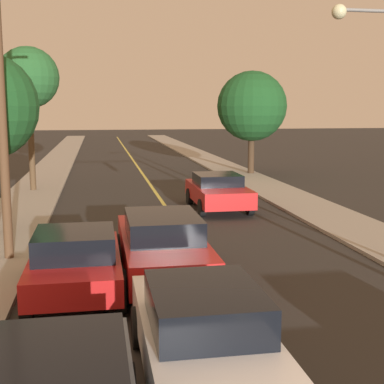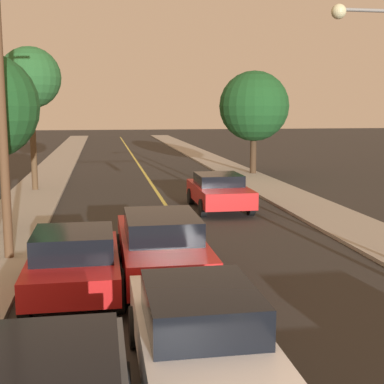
# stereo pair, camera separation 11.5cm
# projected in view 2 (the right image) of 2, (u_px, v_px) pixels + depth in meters

# --- Properties ---
(road_surface) EXTENTS (8.96, 80.00, 0.01)m
(road_surface) POSITION_uv_depth(u_px,v_px,m) (139.00, 165.00, 38.50)
(road_surface) COLOR #2D2B28
(road_surface) RESTS_ON ground
(sidewalk_left) EXTENTS (2.50, 80.00, 0.12)m
(sidewalk_left) POSITION_uv_depth(u_px,v_px,m) (57.00, 165.00, 37.55)
(sidewalk_left) COLOR #9E998E
(sidewalk_left) RESTS_ON ground
(sidewalk_right) EXTENTS (2.50, 80.00, 0.12)m
(sidewalk_right) POSITION_uv_depth(u_px,v_px,m) (216.00, 163.00, 39.43)
(sidewalk_right) COLOR #9E998E
(sidewalk_right) RESTS_ON ground
(car_near_lane_front) EXTENTS (1.88, 4.49, 1.54)m
(car_near_lane_front) POSITION_uv_depth(u_px,v_px,m) (199.00, 334.00, 7.74)
(car_near_lane_front) COLOR white
(car_near_lane_front) RESTS_ON ground
(car_near_lane_second) EXTENTS (1.99, 5.07, 1.60)m
(car_near_lane_second) POSITION_uv_depth(u_px,v_px,m) (161.00, 245.00, 12.60)
(car_near_lane_second) COLOR red
(car_near_lane_second) RESTS_ON ground
(car_outer_lane_second) EXTENTS (2.01, 3.95, 1.46)m
(car_outer_lane_second) POSITION_uv_depth(u_px,v_px,m) (74.00, 261.00, 11.52)
(car_outer_lane_second) COLOR red
(car_outer_lane_second) RESTS_ON ground
(car_far_oncoming) EXTENTS (2.09, 4.33, 1.43)m
(car_far_oncoming) POSITION_uv_depth(u_px,v_px,m) (219.00, 191.00, 21.39)
(car_far_oncoming) COLOR red
(car_far_oncoming) RESTS_ON ground
(streetlamp_right) EXTENTS (1.94, 0.36, 6.42)m
(streetlamp_right) POSITION_uv_depth(u_px,v_px,m) (380.00, 97.00, 13.38)
(streetlamp_right) COLOR slate
(streetlamp_right) RESTS_ON ground
(utility_pole_left) EXTENTS (1.60, 0.24, 8.69)m
(utility_pole_left) POSITION_uv_depth(u_px,v_px,m) (0.00, 84.00, 13.49)
(utility_pole_left) COLOR #513823
(utility_pole_left) RESTS_ON ground
(tree_left_near) EXTENTS (2.88, 2.88, 6.78)m
(tree_left_near) POSITION_uv_depth(u_px,v_px,m) (30.00, 79.00, 25.16)
(tree_left_near) COLOR #4C3823
(tree_left_near) RESTS_ON ground
(tree_right_near) EXTENTS (4.18, 4.18, 6.13)m
(tree_right_near) POSITION_uv_depth(u_px,v_px,m) (254.00, 106.00, 31.95)
(tree_right_near) COLOR #3D2B1C
(tree_right_near) RESTS_ON ground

